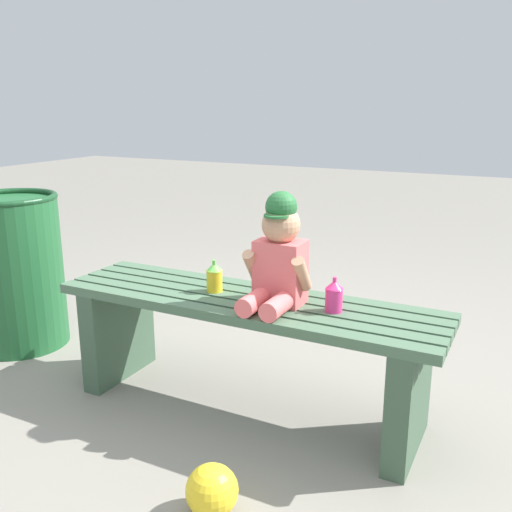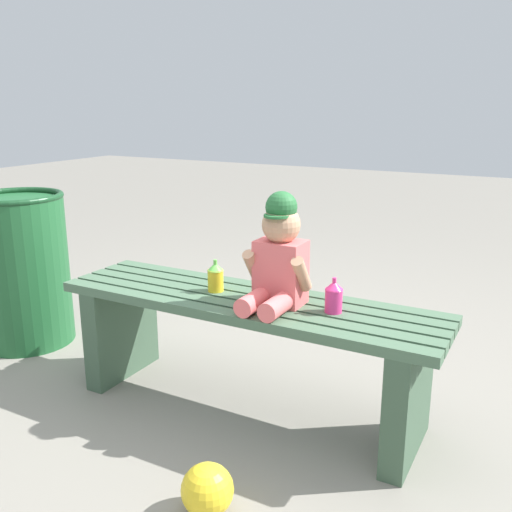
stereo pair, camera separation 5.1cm
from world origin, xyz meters
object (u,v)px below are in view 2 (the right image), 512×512
(toy_ball, at_px, (207,490))
(child_figure, at_px, (279,257))
(sippy_cup_right, at_px, (334,296))
(trash_bin, at_px, (22,269))
(park_bench, at_px, (247,336))
(sippy_cup_left, at_px, (216,276))

(toy_ball, bearing_deg, child_figure, 95.26)
(sippy_cup_right, height_order, trash_bin, trash_bin)
(sippy_cup_right, bearing_deg, toy_ball, -104.65)
(park_bench, height_order, toy_ball, park_bench)
(child_figure, bearing_deg, toy_ball, -84.74)
(park_bench, relative_size, sippy_cup_right, 11.87)
(park_bench, bearing_deg, trash_bin, 177.48)
(sippy_cup_right, bearing_deg, sippy_cup_left, 180.00)
(park_bench, height_order, sippy_cup_left, sippy_cup_left)
(child_figure, height_order, sippy_cup_right, child_figure)
(park_bench, xyz_separation_m, sippy_cup_left, (-0.14, 0.01, 0.21))
(sippy_cup_right, relative_size, trash_bin, 0.17)
(park_bench, distance_m, sippy_cup_right, 0.40)
(toy_ball, relative_size, trash_bin, 0.21)
(sippy_cup_right, bearing_deg, child_figure, -174.41)
(park_bench, xyz_separation_m, toy_ball, (0.19, -0.57, -0.22))
(park_bench, bearing_deg, sippy_cup_right, 1.77)
(sippy_cup_right, height_order, toy_ball, sippy_cup_right)
(trash_bin, bearing_deg, sippy_cup_right, -1.62)
(child_figure, xyz_separation_m, trash_bin, (-1.41, 0.07, -0.26))
(park_bench, height_order, child_figure, child_figure)
(trash_bin, bearing_deg, park_bench, -2.52)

